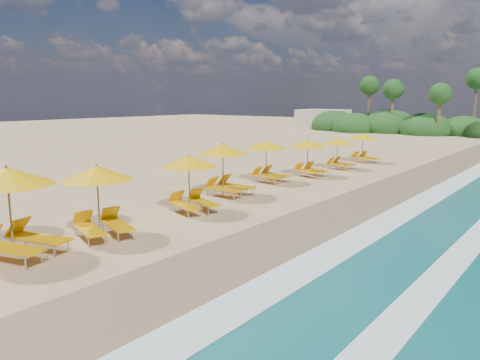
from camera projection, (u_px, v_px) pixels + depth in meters
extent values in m
plane|color=tan|center=(240.00, 209.00, 18.71)|extent=(160.00, 160.00, 0.00)
cube|color=#7C674A|center=(328.00, 225.00, 16.27)|extent=(4.00, 160.00, 0.01)
cube|color=white|center=(368.00, 232.00, 15.35)|extent=(1.20, 160.00, 0.01)
cube|color=white|center=(464.00, 250.00, 13.52)|extent=(0.80, 160.00, 0.01)
cylinder|color=olive|center=(10.00, 212.00, 12.99)|extent=(0.06, 0.06, 2.53)
cone|color=#EAAB04|center=(7.00, 176.00, 12.81)|extent=(3.22, 3.22, 0.51)
sphere|color=olive|center=(6.00, 166.00, 12.76)|extent=(0.09, 0.09, 0.09)
cylinder|color=olive|center=(98.00, 201.00, 14.95)|extent=(0.06, 0.06, 2.28)
cone|color=#EAAB04|center=(97.00, 173.00, 14.78)|extent=(2.94, 2.94, 0.46)
sphere|color=olive|center=(96.00, 165.00, 14.73)|extent=(0.08, 0.08, 0.08)
cylinder|color=olive|center=(189.00, 184.00, 18.24)|extent=(0.06, 0.06, 2.20)
cone|color=#EAAB04|center=(189.00, 161.00, 18.08)|extent=(2.82, 2.82, 0.44)
sphere|color=olive|center=(189.00, 155.00, 18.03)|extent=(0.08, 0.08, 0.08)
cylinder|color=olive|center=(223.00, 170.00, 21.27)|extent=(0.06, 0.06, 2.35)
cone|color=#EAAB04|center=(223.00, 149.00, 21.10)|extent=(2.45, 2.45, 0.47)
sphere|color=olive|center=(223.00, 143.00, 21.05)|extent=(0.08, 0.08, 0.08)
cylinder|color=olive|center=(266.00, 161.00, 24.74)|extent=(0.05, 0.05, 2.19)
cone|color=#EAAB04|center=(266.00, 145.00, 24.58)|extent=(2.39, 2.39, 0.44)
sphere|color=olive|center=(266.00, 140.00, 24.54)|extent=(0.08, 0.08, 0.08)
cylinder|color=olive|center=(307.00, 158.00, 26.61)|extent=(0.05, 0.05, 2.06)
cone|color=#EAAB04|center=(308.00, 143.00, 26.46)|extent=(2.60, 2.60, 0.41)
sphere|color=olive|center=(308.00, 140.00, 26.42)|extent=(0.07, 0.07, 0.07)
cylinder|color=olive|center=(337.00, 154.00, 29.30)|extent=(0.05, 0.05, 1.93)
cone|color=#EAAB04|center=(338.00, 141.00, 29.16)|extent=(2.15, 2.15, 0.39)
sphere|color=olive|center=(338.00, 138.00, 29.12)|extent=(0.07, 0.07, 0.07)
cylinder|color=olive|center=(362.00, 148.00, 32.38)|extent=(0.05, 0.05, 1.98)
cone|color=#EAAB04|center=(363.00, 136.00, 32.23)|extent=(2.65, 2.65, 0.40)
sphere|color=olive|center=(363.00, 133.00, 32.19)|extent=(0.07, 0.07, 0.07)
ellipsoid|color=#163D14|center=(425.00, 130.00, 57.00)|extent=(6.40, 6.40, 4.16)
ellipsoid|color=#163D14|center=(389.00, 127.00, 60.81)|extent=(7.20, 7.20, 4.68)
ellipsoid|color=#163D14|center=(355.00, 127.00, 61.73)|extent=(6.00, 6.00, 3.90)
ellipsoid|color=#163D14|center=(464.00, 131.00, 56.12)|extent=(5.60, 5.60, 3.64)
ellipsoid|color=#163D14|center=(334.00, 125.00, 65.71)|extent=(6.60, 6.60, 4.29)
cylinder|color=brown|center=(439.00, 115.00, 53.90)|extent=(0.36, 0.36, 5.00)
sphere|color=#163D14|center=(440.00, 94.00, 53.46)|extent=(2.60, 2.60, 2.60)
cylinder|color=brown|center=(392.00, 112.00, 58.29)|extent=(0.36, 0.36, 5.60)
sphere|color=#163D14|center=(393.00, 89.00, 57.79)|extent=(2.60, 2.60, 2.60)
cylinder|color=brown|center=(368.00, 108.00, 62.22)|extent=(0.36, 0.36, 6.20)
sphere|color=#163D14|center=(370.00, 85.00, 61.67)|extent=(2.60, 2.60, 2.60)
cylinder|color=brown|center=(475.00, 107.00, 55.00)|extent=(0.36, 0.36, 6.80)
sphere|color=#163D14|center=(477.00, 79.00, 54.40)|extent=(2.60, 2.60, 2.60)
cube|color=beige|center=(323.00, 119.00, 68.95)|extent=(7.00, 5.00, 2.80)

